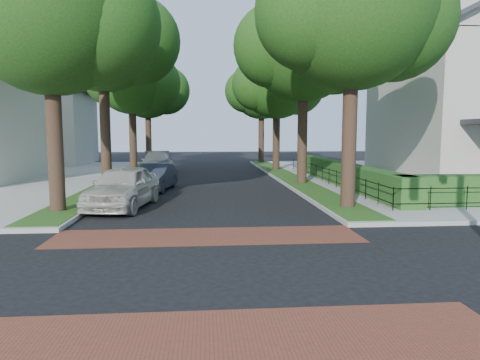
% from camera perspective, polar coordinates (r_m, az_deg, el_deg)
% --- Properties ---
extents(ground, '(120.00, 120.00, 0.00)m').
position_cam_1_polar(ground, '(9.62, -4.30, -12.05)').
color(ground, black).
rests_on(ground, ground).
extents(crosswalk_far, '(9.00, 2.20, 0.01)m').
position_cam_1_polar(crosswalk_far, '(12.70, -4.39, -7.48)').
color(crosswalk_far, brown).
rests_on(crosswalk_far, ground).
extents(crosswalk_near, '(9.00, 2.20, 0.01)m').
position_cam_1_polar(crosswalk_near, '(6.66, -4.10, -20.71)').
color(crosswalk_near, brown).
rests_on(crosswalk_near, ground).
extents(grass_strip_ne, '(1.60, 29.80, 0.02)m').
position_cam_1_polar(grass_strip_ne, '(28.90, 6.22, 0.58)').
color(grass_strip_ne, '#244213').
rests_on(grass_strip_ne, sidewalk_ne).
extents(grass_strip_nw, '(1.60, 29.80, 0.02)m').
position_cam_1_polar(grass_strip_nw, '(28.88, -15.33, 0.39)').
color(grass_strip_nw, '#244213').
rests_on(grass_strip_nw, sidewalk_nw).
extents(tree_right_near, '(7.75, 6.67, 10.66)m').
position_cam_1_polar(tree_right_near, '(17.91, 14.88, 20.98)').
color(tree_right_near, black).
rests_on(tree_right_near, sidewalk_ne).
extents(tree_right_mid, '(8.25, 7.09, 11.22)m').
position_cam_1_polar(tree_right_mid, '(25.52, 8.63, 17.45)').
color(tree_right_mid, black).
rests_on(tree_right_mid, sidewalk_ne).
extents(tree_right_far, '(7.25, 6.23, 9.74)m').
position_cam_1_polar(tree_right_far, '(34.05, 5.03, 12.83)').
color(tree_right_far, black).
rests_on(tree_right_far, sidewalk_ne).
extents(tree_right_back, '(7.50, 6.45, 10.20)m').
position_cam_1_polar(tree_right_back, '(42.95, 2.98, 11.97)').
color(tree_right_back, black).
rests_on(tree_right_back, sidewalk_ne).
extents(tree_left_near, '(7.50, 6.45, 10.20)m').
position_cam_1_polar(tree_left_near, '(17.73, -23.54, 19.63)').
color(tree_left_near, black).
rests_on(tree_left_near, sidewalk_nw).
extents(tree_left_mid, '(8.00, 6.88, 11.48)m').
position_cam_1_polar(tree_left_mid, '(25.52, -17.55, 18.05)').
color(tree_left_mid, black).
rests_on(tree_left_mid, sidewalk_nw).
extents(tree_left_far, '(7.00, 6.02, 9.86)m').
position_cam_1_polar(tree_left_far, '(34.03, -14.06, 13.04)').
color(tree_left_far, black).
rests_on(tree_left_far, sidewalk_nw).
extents(tree_left_back, '(7.75, 6.66, 10.44)m').
position_cam_1_polar(tree_left_back, '(42.93, -12.06, 12.04)').
color(tree_left_back, black).
rests_on(tree_left_back, sidewalk_nw).
extents(hedge_main_road, '(1.00, 18.00, 1.20)m').
position_cam_1_polar(hedge_main_road, '(25.45, 13.07, 1.01)').
color(hedge_main_road, '#204919').
rests_on(hedge_main_road, sidewalk_ne).
extents(fence_main_road, '(0.06, 18.00, 0.90)m').
position_cam_1_polar(fence_main_road, '(25.23, 11.33, 0.67)').
color(fence_main_road, black).
rests_on(fence_main_road, sidewalk_ne).
extents(house_left_far, '(10.00, 9.00, 10.14)m').
position_cam_1_polar(house_left_far, '(43.98, -25.50, 8.33)').
color(house_left_far, '#B4B1A2').
rests_on(house_left_far, sidewalk_nw).
extents(parked_car_front, '(2.73, 5.29, 1.72)m').
position_cam_1_polar(parked_car_front, '(17.88, -15.32, -0.88)').
color(parked_car_front, beige).
rests_on(parked_car_front, ground).
extents(parked_car_middle, '(2.13, 4.45, 1.41)m').
position_cam_1_polar(parked_car_middle, '(22.91, -11.24, 0.37)').
color(parked_car_middle, '#212632').
rests_on(parked_car_middle, ground).
extents(parked_car_rear, '(2.90, 5.88, 1.64)m').
position_cam_1_polar(parked_car_rear, '(32.35, -10.97, 2.29)').
color(parked_car_rear, gray).
rests_on(parked_car_rear, ground).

